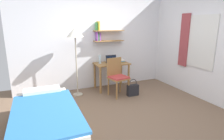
{
  "coord_description": "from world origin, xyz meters",
  "views": [
    {
      "loc": [
        -1.61,
        -2.86,
        1.76
      ],
      "look_at": [
        -0.18,
        0.51,
        0.85
      ],
      "focal_mm": 29.82,
      "sensor_mm": 36.0,
      "label": 1
    }
  ],
  "objects_px": {
    "handbag": "(133,90)",
    "desk": "(112,68)",
    "bed": "(46,121)",
    "standing_lamp": "(75,36)",
    "water_bottle": "(100,59)",
    "laptop": "(112,61)",
    "book_stack": "(121,61)",
    "desk_chair": "(117,75)"
  },
  "relations": [
    {
      "from": "bed",
      "to": "handbag",
      "type": "height_order",
      "value": "bed"
    },
    {
      "from": "laptop",
      "to": "book_stack",
      "type": "bearing_deg",
      "value": -1.3
    },
    {
      "from": "desk",
      "to": "book_stack",
      "type": "bearing_deg",
      "value": 8.99
    },
    {
      "from": "desk_chair",
      "to": "book_stack",
      "type": "xyz_separation_m",
      "value": [
        0.36,
        0.55,
        0.24
      ]
    },
    {
      "from": "bed",
      "to": "book_stack",
      "type": "xyz_separation_m",
      "value": [
        2.14,
        1.7,
        0.52
      ]
    },
    {
      "from": "desk",
      "to": "desk_chair",
      "type": "relative_size",
      "value": 0.97
    },
    {
      "from": "desk",
      "to": "bed",
      "type": "bearing_deg",
      "value": -138.0
    },
    {
      "from": "bed",
      "to": "book_stack",
      "type": "relative_size",
      "value": 7.97
    },
    {
      "from": "bed",
      "to": "handbag",
      "type": "distance_m",
      "value": 2.33
    },
    {
      "from": "bed",
      "to": "standing_lamp",
      "type": "height_order",
      "value": "standing_lamp"
    },
    {
      "from": "bed",
      "to": "desk",
      "type": "relative_size",
      "value": 2.18
    },
    {
      "from": "laptop",
      "to": "standing_lamp",
      "type": "bearing_deg",
      "value": -170.18
    },
    {
      "from": "desk_chair",
      "to": "standing_lamp",
      "type": "relative_size",
      "value": 0.56
    },
    {
      "from": "standing_lamp",
      "to": "laptop",
      "type": "height_order",
      "value": "standing_lamp"
    },
    {
      "from": "desk_chair",
      "to": "standing_lamp",
      "type": "distance_m",
      "value": 1.39
    },
    {
      "from": "desk",
      "to": "standing_lamp",
      "type": "height_order",
      "value": "standing_lamp"
    },
    {
      "from": "water_bottle",
      "to": "book_stack",
      "type": "bearing_deg",
      "value": -0.06
    },
    {
      "from": "desk",
      "to": "book_stack",
      "type": "xyz_separation_m",
      "value": [
        0.3,
        0.05,
        0.18
      ]
    },
    {
      "from": "water_bottle",
      "to": "book_stack",
      "type": "distance_m",
      "value": 0.62
    },
    {
      "from": "desk",
      "to": "laptop",
      "type": "xyz_separation_m",
      "value": [
        0.03,
        0.05,
        0.2
      ]
    },
    {
      "from": "water_bottle",
      "to": "bed",
      "type": "bearing_deg",
      "value": -131.81
    },
    {
      "from": "handbag",
      "to": "standing_lamp",
      "type": "bearing_deg",
      "value": 155.16
    },
    {
      "from": "book_stack",
      "to": "desk",
      "type": "bearing_deg",
      "value": -171.01
    },
    {
      "from": "bed",
      "to": "laptop",
      "type": "bearing_deg",
      "value": 42.44
    },
    {
      "from": "handbag",
      "to": "book_stack",
      "type": "bearing_deg",
      "value": 88.44
    },
    {
      "from": "laptop",
      "to": "book_stack",
      "type": "relative_size",
      "value": 1.26
    },
    {
      "from": "desk",
      "to": "book_stack",
      "type": "relative_size",
      "value": 3.66
    },
    {
      "from": "handbag",
      "to": "water_bottle",
      "type": "bearing_deg",
      "value": 128.28
    },
    {
      "from": "laptop",
      "to": "handbag",
      "type": "bearing_deg",
      "value": -71.75
    },
    {
      "from": "standing_lamp",
      "to": "book_stack",
      "type": "distance_m",
      "value": 1.48
    },
    {
      "from": "desk",
      "to": "laptop",
      "type": "height_order",
      "value": "laptop"
    },
    {
      "from": "desk_chair",
      "to": "laptop",
      "type": "bearing_deg",
      "value": 80.77
    },
    {
      "from": "bed",
      "to": "handbag",
      "type": "xyz_separation_m",
      "value": [
        2.12,
        0.95,
        -0.09
      ]
    },
    {
      "from": "bed",
      "to": "standing_lamp",
      "type": "distance_m",
      "value": 2.15
    },
    {
      "from": "handbag",
      "to": "desk",
      "type": "bearing_deg",
      "value": 111.71
    },
    {
      "from": "book_stack",
      "to": "bed",
      "type": "bearing_deg",
      "value": -141.49
    },
    {
      "from": "desk_chair",
      "to": "laptop",
      "type": "distance_m",
      "value": 0.62
    },
    {
      "from": "desk_chair",
      "to": "bed",
      "type": "bearing_deg",
      "value": -147.0
    },
    {
      "from": "desk",
      "to": "water_bottle",
      "type": "bearing_deg",
      "value": 171.25
    },
    {
      "from": "laptop",
      "to": "desk_chair",
      "type": "bearing_deg",
      "value": -99.23
    },
    {
      "from": "standing_lamp",
      "to": "bed",
      "type": "bearing_deg",
      "value": -119.15
    },
    {
      "from": "desk",
      "to": "laptop",
      "type": "distance_m",
      "value": 0.21
    }
  ]
}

